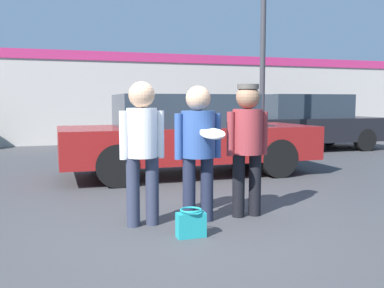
% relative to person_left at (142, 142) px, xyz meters
% --- Properties ---
extents(ground_plane, '(56.00, 56.00, 0.00)m').
position_rel_person_left_xyz_m(ground_plane, '(0.49, -0.19, -0.96)').
color(ground_plane, '#3F3F42').
extents(storefront_building, '(24.00, 0.22, 3.04)m').
position_rel_person_left_xyz_m(storefront_building, '(0.49, 9.77, 0.59)').
color(storefront_building, beige).
rests_on(storefront_building, ground).
extents(person_left, '(0.51, 0.34, 1.62)m').
position_rel_person_left_xyz_m(person_left, '(0.00, 0.00, 0.00)').
color(person_left, '#2D3347').
rests_on(person_left, ground).
extents(person_middle_with_frisbee, '(0.56, 0.61, 1.58)m').
position_rel_person_left_xyz_m(person_middle_with_frisbee, '(0.65, -0.05, -0.01)').
color(person_middle_with_frisbee, '#1E2338').
rests_on(person_middle_with_frisbee, ground).
extents(person_right, '(0.53, 0.36, 1.61)m').
position_rel_person_left_xyz_m(person_right, '(1.29, -0.00, 0.01)').
color(person_right, black).
rests_on(person_right, ground).
extents(parked_car_near, '(4.79, 1.88, 1.53)m').
position_rel_person_left_xyz_m(parked_car_near, '(1.49, 3.10, -0.18)').
color(parked_car_near, maroon).
rests_on(parked_car_near, ground).
extents(parked_car_far, '(4.71, 1.93, 1.61)m').
position_rel_person_left_xyz_m(parked_car_far, '(6.00, 6.16, -0.17)').
color(parked_car_far, black).
rests_on(parked_car_far, ground).
extents(handbag, '(0.30, 0.23, 0.30)m').
position_rel_person_left_xyz_m(handbag, '(0.39, -0.57, -0.81)').
color(handbag, teal).
rests_on(handbag, ground).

